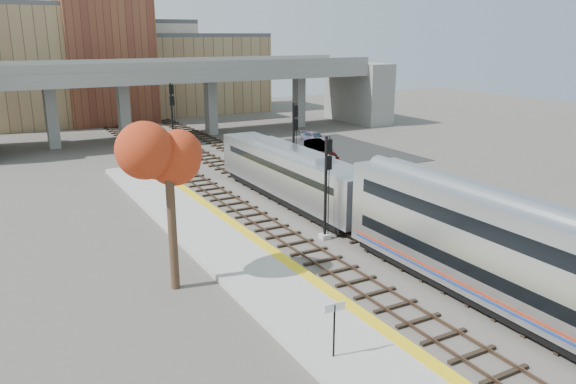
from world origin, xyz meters
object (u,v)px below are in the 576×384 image
locomotive (291,173)px  coach (556,274)px  signal_mast_near (326,191)px  signal_mast_mid (294,147)px  tree (169,165)px  signal_mast_far (172,118)px  car_a (331,158)px  car_b (317,144)px  car_c (314,138)px

locomotive → coach: size_ratio=0.76×
signal_mast_near → signal_mast_mid: signal_mast_mid is taller
tree → signal_mast_mid: bearing=42.8°
signal_mast_far → locomotive: bearing=-84.6°
signal_mast_far → car_a: signal_mast_far is taller
car_b → car_c: size_ratio=0.81×
car_a → locomotive: bearing=-116.2°
car_a → car_b: (2.75, 7.16, -0.04)m
car_c → tree: bearing=-140.2°
coach → car_c: size_ratio=5.92×
locomotive → tree: (-12.59, -10.41, 4.12)m
signal_mast_mid → car_b: bearing=51.6°
locomotive → car_b: (12.50, 16.36, -1.67)m
locomotive → signal_mast_near: signal_mast_near is taller
car_b → car_c: bearing=58.1°
car_a → car_b: size_ratio=1.03×
tree → car_b: tree is taller
signal_mast_near → signal_mast_mid: 11.96m
car_a → car_c: bearing=87.3°
signal_mast_mid → car_b: (10.50, 13.27, -2.95)m
signal_mast_far → car_a: size_ratio=2.11×
signal_mast_far → signal_mast_mid: bearing=-77.8°
tree → car_a: size_ratio=2.43×
signal_mast_far → tree: size_ratio=0.87×
coach → car_a: (9.75, 31.81, -2.15)m
tree → coach: bearing=-44.1°
car_a → coach: bearing=-86.6°
coach → locomotive: bearing=90.0°
locomotive → tree: tree is taller
signal_mast_far → car_b: bearing=-21.5°
signal_mast_mid → car_c: (12.30, 16.78, -2.90)m
car_b → car_c: (1.80, 3.50, 0.05)m
signal_mast_near → car_b: (14.60, 24.49, -2.54)m
signal_mast_near → car_c: signal_mast_near is taller
signal_mast_far → car_c: size_ratio=1.78×
coach → car_b: coach is taller
signal_mast_near → signal_mast_mid: size_ratio=0.92×
car_a → signal_mast_mid: bearing=-121.3°
car_b → locomotive: bearing=-132.1°
signal_mast_mid → car_a: 10.29m
locomotive → coach: 22.61m
signal_mast_far → coach: bearing=-87.3°
coach → signal_mast_far: 44.79m
car_b → car_a: bearing=-115.7°
tree → car_b: 37.15m
car_c → car_a: bearing=-121.8°
locomotive → signal_mast_near: bearing=-104.5°
signal_mast_near → signal_mast_far: (0.00, 30.26, 0.66)m
signal_mast_far → car_a: 17.81m
signal_mast_mid → car_a: (7.75, 6.11, -2.91)m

